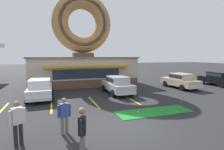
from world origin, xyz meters
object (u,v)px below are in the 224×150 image
golf_ball (138,112)px  pedestrian_leather_jacket_man (82,130)px  car_champagne (180,80)px  putting_flag_pin (182,102)px  pedestrian_hooded_kid (18,121)px  trash_bin (37,86)px  car_white (40,88)px  car_black (218,78)px  pedestrian_blue_sweater_man (64,114)px  car_silver (117,84)px

golf_ball → pedestrian_leather_jacket_man: size_ratio=0.02×
pedestrian_leather_jacket_man → car_champagne: bearing=38.6°
putting_flag_pin → pedestrian_leather_jacket_man: bearing=-153.1°
putting_flag_pin → pedestrian_hooded_kid: (-9.36, -1.97, 0.53)m
pedestrian_leather_jacket_man → trash_bin: 13.14m
car_white → car_champagne: 14.02m
car_white → pedestrian_leather_jacket_man: 9.61m
car_white → car_champagne: bearing=1.1°
car_black → car_white: 19.40m
car_black → car_champagne: (-5.38, 0.02, 0.00)m
pedestrian_blue_sweater_man → trash_bin: (-1.92, 10.85, -0.40)m
car_black → pedestrian_hooded_kid: (-19.72, -8.03, 0.09)m
pedestrian_leather_jacket_man → trash_bin: bearing=100.4°
car_champagne → pedestrian_hooded_kid: pedestrian_hooded_kid is taller
car_champagne → trash_bin: 14.87m
golf_ball → pedestrian_leather_jacket_man: (-4.00, -3.73, 0.92)m
car_silver → trash_bin: (-7.12, 3.58, -0.37)m
trash_bin → car_champagne: bearing=-12.5°
putting_flag_pin → pedestrian_leather_jacket_man: 8.04m
car_black → pedestrian_blue_sweater_man: (-17.97, -7.63, 0.03)m
pedestrian_blue_sweater_man → car_black: bearing=23.0°
car_champagne → pedestrian_blue_sweater_man: bearing=-148.7°
pedestrian_blue_sweater_man → golf_ball: bearing=20.6°
car_champagne → pedestrian_leather_jacket_man: size_ratio=2.64×
golf_ball → car_champagne: (8.15, 5.97, 0.82)m
golf_ball → pedestrian_blue_sweater_man: 4.82m
trash_bin → putting_flag_pin: bearing=-44.3°
golf_ball → putting_flag_pin: 3.19m
trash_bin → pedestrian_hooded_kid: bearing=-89.1°
pedestrian_blue_sweater_man → pedestrian_hooded_kid: (-1.75, -0.40, 0.06)m
golf_ball → pedestrian_leather_jacket_man: 5.55m
car_champagne → pedestrian_leather_jacket_man: (-12.14, -9.70, 0.10)m
car_champagne → car_black: bearing=-0.2°
golf_ball → pedestrian_hooded_kid: size_ratio=0.02×
trash_bin → pedestrian_leather_jacket_man: bearing=-79.6°
putting_flag_pin → car_white: bearing=147.3°
car_white → car_black: bearing=0.8°
golf_ball → car_champagne: 10.13m
car_silver → pedestrian_blue_sweater_man: (-5.19, -7.27, 0.03)m
golf_ball → car_white: (-5.87, 5.69, 0.82)m
putting_flag_pin → pedestrian_hooded_kid: pedestrian_hooded_kid is taller
car_silver → car_champagne: size_ratio=1.00×
pedestrian_blue_sweater_man → pedestrian_hooded_kid: size_ratio=0.94×
car_white → pedestrian_leather_jacket_man: (1.88, -9.43, 0.10)m
car_black → pedestrian_hooded_kid: bearing=-157.8°
car_silver → pedestrian_hooded_kid: 10.35m
car_champagne → pedestrian_blue_sweater_man: pedestrian_blue_sweater_man is taller
car_silver → car_black: size_ratio=0.99×
car_silver → pedestrian_leather_jacket_man: pedestrian_leather_jacket_man is taller
car_black → pedestrian_hooded_kid: pedestrian_hooded_kid is taller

